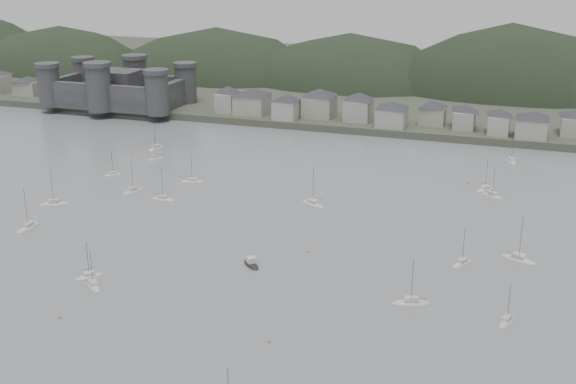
% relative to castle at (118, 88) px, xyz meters
% --- Properties ---
extents(ground, '(900.00, 900.00, 0.00)m').
position_rel_castle_xyz_m(ground, '(120.00, -179.80, -10.96)').
color(ground, slate).
rests_on(ground, ground).
extents(far_shore_land, '(900.00, 250.00, 3.00)m').
position_rel_castle_xyz_m(far_shore_land, '(120.00, 115.20, -9.46)').
color(far_shore_land, '#383D2D').
rests_on(far_shore_land, ground).
extents(forested_ridge, '(851.55, 103.94, 102.57)m').
position_rel_castle_xyz_m(forested_ridge, '(124.83, 89.60, -22.25)').
color(forested_ridge, black).
rests_on(forested_ridge, ground).
extents(castle, '(66.00, 43.00, 20.00)m').
position_rel_castle_xyz_m(castle, '(0.00, 0.00, 0.00)').
color(castle, '#2F2F31').
rests_on(castle, far_shore_land).
extents(waterfront_town, '(451.48, 28.46, 12.92)m').
position_rel_castle_xyz_m(waterfront_town, '(170.59, 3.54, -2.30)').
color(waterfront_town, gray).
rests_on(waterfront_town, far_shore_land).
extents(sailboat_lead, '(9.51, 7.13, 12.64)m').
position_rel_castle_xyz_m(sailboat_lead, '(125.18, -96.81, -10.79)').
color(sailboat_lead, beige).
rests_on(sailboat_lead, ground).
extents(moored_fleet, '(240.95, 177.63, 12.51)m').
position_rel_castle_xyz_m(moored_fleet, '(109.08, -110.71, -10.79)').
color(moored_fleet, beige).
rests_on(moored_fleet, ground).
extents(motor_launch_far, '(6.74, 6.76, 3.69)m').
position_rel_castle_xyz_m(motor_launch_far, '(123.84, -143.49, -10.67)').
color(motor_launch_far, black).
rests_on(motor_launch_far, ground).
extents(mooring_buoys, '(122.83, 120.97, 0.70)m').
position_rel_castle_xyz_m(mooring_buoys, '(109.60, -116.67, -10.81)').
color(mooring_buoys, '#CC6544').
rests_on(mooring_buoys, ground).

